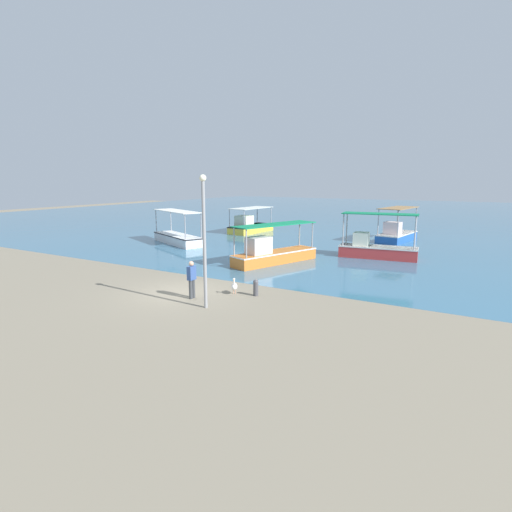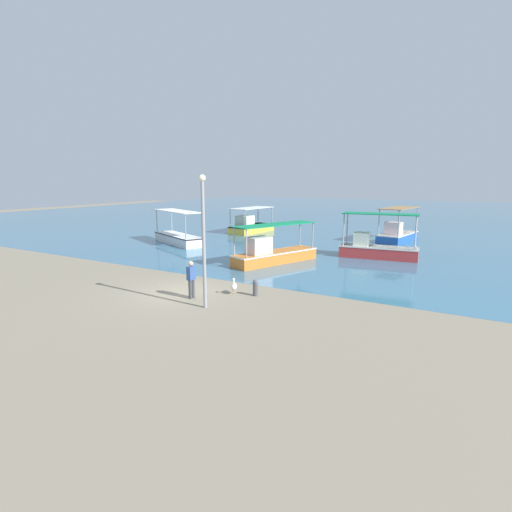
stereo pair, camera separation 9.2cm
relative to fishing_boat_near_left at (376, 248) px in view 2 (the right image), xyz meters
The scene contains 11 objects.
ground 14.44m from the fishing_boat_near_left, 114.17° to the right, with size 120.00×120.00×0.00m, color gray.
harbor_water 35.35m from the fishing_boat_near_left, 99.62° to the left, with size 110.00×90.00×0.00m, color #386988.
fishing_boat_near_left is the anchor object (origin of this frame).
fishing_boat_near_right 15.74m from the fishing_boat_near_left, behind, with size 6.22×3.97×2.70m.
fishing_boat_center 8.30m from the fishing_boat_near_left, 91.69° to the left, with size 2.69×5.33×2.86m.
fishing_boat_far_right 7.28m from the fishing_boat_near_left, 136.19° to the right, with size 3.53×6.24×2.48m.
fishing_boat_outer 15.65m from the fishing_boat_near_left, 153.60° to the left, with size 2.47×5.44×2.45m.
pelican 12.57m from the fishing_boat_near_left, 106.72° to the right, with size 0.52×0.74×0.80m.
lamp_post 14.94m from the fishing_boat_near_left, 103.94° to the right, with size 0.28×0.28×5.42m.
mooring_bollard 12.07m from the fishing_boat_near_left, 102.52° to the right, with size 0.24×0.24×0.76m.
fisherman_standing 14.39m from the fishing_boat_near_left, 109.85° to the right, with size 0.22×0.40×1.69m.
Camera 2 is at (12.09, -13.83, 5.24)m, focal length 28.00 mm.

